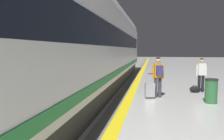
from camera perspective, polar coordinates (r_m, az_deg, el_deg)
name	(u,v)px	position (r m, az deg, el deg)	size (l,w,h in m)	color
safety_line_strip	(130,96)	(9.30, 4.67, -6.92)	(0.36, 80.00, 0.01)	yellow
tactile_edge_band	(123,96)	(9.34, 2.91, -6.87)	(0.53, 80.00, 0.01)	slate
high_speed_train	(46,31)	(6.46, -16.86, 9.76)	(2.94, 32.87, 4.97)	#38383D
passenger_near	(201,72)	(10.97, 22.34, -0.57)	(0.49, 0.23, 1.59)	black
duffel_bag_near	(194,89)	(10.79, 20.77, -4.74)	(0.44, 0.26, 0.36)	black
passenger_mid	(158,74)	(9.15, 11.99, -0.95)	(0.50, 0.40, 1.68)	#383842
suitcase_mid	(150,90)	(9.03, 9.86, -5.15)	(0.42, 0.32, 1.02)	#9E9EA3
waste_bin	(211,91)	(8.90, 24.52, -4.98)	(0.46, 0.46, 0.91)	#2D6638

